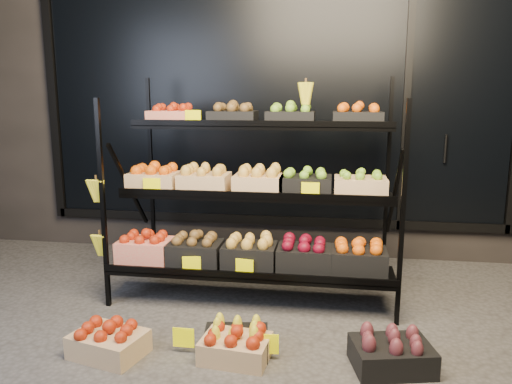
% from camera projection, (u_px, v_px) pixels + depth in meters
% --- Properties ---
extents(ground, '(24.00, 24.00, 0.00)m').
position_uv_depth(ground, '(242.00, 326.00, 3.33)').
color(ground, '#514F4C').
rests_on(ground, ground).
extents(building, '(6.00, 2.08, 3.50)m').
position_uv_depth(building, '(283.00, 73.00, 5.50)').
color(building, '#2D2826').
rests_on(building, ground).
extents(display_rack, '(2.18, 1.02, 1.73)m').
position_uv_depth(display_rack, '(253.00, 193.00, 3.76)').
color(display_rack, black).
rests_on(display_rack, ground).
extents(tag_floor_a, '(0.13, 0.01, 0.12)m').
position_uv_depth(tag_floor_a, '(184.00, 344.00, 2.98)').
color(tag_floor_a, '#FFFB00').
rests_on(tag_floor_a, ground).
extents(tag_floor_b, '(0.13, 0.01, 0.12)m').
position_uv_depth(tag_floor_b, '(268.00, 350.00, 2.90)').
color(tag_floor_b, '#FFFB00').
rests_on(tag_floor_b, ground).
extents(floor_crate_left, '(0.47, 0.40, 0.20)m').
position_uv_depth(floor_crate_left, '(109.00, 340.00, 2.95)').
color(floor_crate_left, tan).
rests_on(floor_crate_left, ground).
extents(floor_crate_midleft, '(0.41, 0.33, 0.19)m').
position_uv_depth(floor_crate_midleft, '(236.00, 338.00, 2.98)').
color(floor_crate_midleft, black).
rests_on(floor_crate_midleft, ground).
extents(floor_crate_midright, '(0.42, 0.33, 0.20)m').
position_uv_depth(floor_crate_midright, '(236.00, 345.00, 2.90)').
color(floor_crate_midright, tan).
rests_on(floor_crate_midright, ground).
extents(floor_crate_right, '(0.49, 0.40, 0.21)m').
position_uv_depth(floor_crate_right, '(392.00, 352.00, 2.81)').
color(floor_crate_right, black).
rests_on(floor_crate_right, ground).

